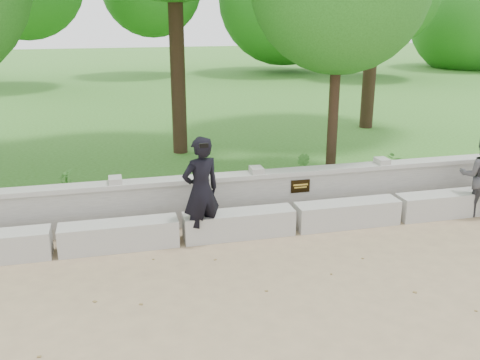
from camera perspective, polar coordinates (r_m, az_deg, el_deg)
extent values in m
plane|color=#9B835F|center=(7.92, 10.43, -10.59)|extent=(80.00, 80.00, 0.00)
cube|color=#36661C|center=(20.85, -5.42, 7.77)|extent=(40.00, 22.00, 0.25)
cube|color=beige|center=(8.93, -12.74, -5.77)|extent=(1.90, 0.45, 0.45)
cube|color=beige|center=(9.15, -0.11, -4.71)|extent=(1.90, 0.45, 0.45)
cube|color=beige|center=(9.79, 11.36, -3.54)|extent=(1.90, 0.45, 0.45)
cube|color=beige|center=(10.76, 21.07, -2.43)|extent=(1.90, 0.45, 0.45)
cube|color=#B1AFA7|center=(9.97, 4.52, -1.69)|extent=(12.50, 0.25, 0.82)
cube|color=beige|center=(9.83, 4.58, 0.79)|extent=(12.50, 0.35, 0.08)
cube|color=black|center=(9.88, 6.45, -0.66)|extent=(0.36, 0.02, 0.24)
imported|color=black|center=(8.69, -4.18, -1.17)|extent=(0.77, 0.63, 1.82)
cube|color=black|center=(8.11, -3.87, 3.69)|extent=(0.14, 0.06, 0.07)
imported|color=#3E3D42|center=(10.87, 24.26, 0.39)|extent=(0.94, 0.88, 1.54)
cylinder|color=#382619|center=(13.26, -6.76, 14.27)|extent=(0.36, 0.36, 5.38)
cylinder|color=#382619|center=(11.54, 9.99, 8.29)|extent=(0.22, 0.22, 3.25)
cylinder|color=#382619|center=(16.62, 13.98, 15.37)|extent=(0.39, 0.39, 5.83)
imported|color=#357026|center=(11.28, 6.81, 1.26)|extent=(0.37, 0.40, 0.58)
imported|color=#357026|center=(11.67, 16.60, 1.21)|extent=(0.69, 0.68, 0.59)
imported|color=#357026|center=(10.57, -17.99, -0.54)|extent=(0.39, 0.42, 0.62)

